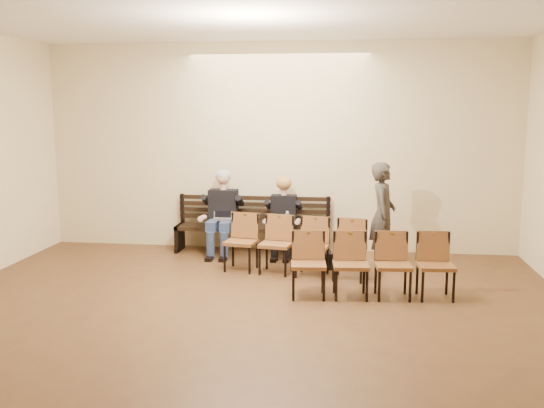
% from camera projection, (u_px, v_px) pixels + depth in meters
% --- Properties ---
extents(ground, '(10.00, 10.00, 0.00)m').
position_uv_depth(ground, '(214.00, 372.00, 5.62)').
color(ground, '#543A1D').
rests_on(ground, ground).
extents(room_walls, '(8.02, 10.01, 3.51)m').
position_uv_depth(room_walls, '(228.00, 97.00, 5.99)').
color(room_walls, beige).
rests_on(room_walls, ground).
extents(bench, '(2.60, 0.90, 0.45)m').
position_uv_depth(bench, '(252.00, 239.00, 10.19)').
color(bench, black).
rests_on(bench, ground).
extents(seated_man, '(0.58, 0.81, 1.40)m').
position_uv_depth(seated_man, '(222.00, 212.00, 10.06)').
color(seated_man, black).
rests_on(seated_man, ground).
extents(seated_woman, '(0.51, 0.71, 1.20)m').
position_uv_depth(seated_woman, '(283.00, 220.00, 9.95)').
color(seated_woman, black).
rests_on(seated_woman, ground).
extents(laptop, '(0.33, 0.28, 0.22)m').
position_uv_depth(laptop, '(221.00, 222.00, 9.92)').
color(laptop, '#B5B5B9').
rests_on(laptop, bench).
extents(water_bottle, '(0.08, 0.08, 0.22)m').
position_uv_depth(water_bottle, '(287.00, 226.00, 9.65)').
color(water_bottle, silver).
rests_on(water_bottle, bench).
extents(bag, '(0.35, 0.26, 0.25)m').
position_uv_depth(bag, '(328.00, 260.00, 9.20)').
color(bag, black).
rests_on(bag, ground).
extents(passerby, '(0.51, 0.72, 1.85)m').
position_uv_depth(passerby, '(383.00, 207.00, 9.22)').
color(passerby, '#35302C').
rests_on(passerby, ground).
extents(chair_row_front, '(2.14, 0.80, 0.86)m').
position_uv_depth(chair_row_front, '(294.00, 246.00, 8.83)').
color(chair_row_front, brown).
rests_on(chair_row_front, ground).
extents(chair_row_back, '(2.10, 0.65, 0.85)m').
position_uv_depth(chair_row_back, '(372.00, 266.00, 7.75)').
color(chair_row_back, brown).
rests_on(chair_row_back, ground).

